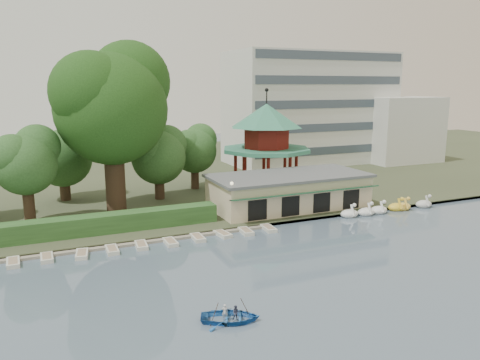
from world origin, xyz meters
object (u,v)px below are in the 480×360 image
big_tree (112,100)px  rowboat_with_passengers (230,313)px  pavilion (266,138)px  dock (103,246)px  boathouse (289,190)px

big_tree → rowboat_with_passengers: big_tree is taller
big_tree → rowboat_with_passengers: (2.33, -28.23, -12.38)m
pavilion → dock: bearing=-148.3°
pavilion → big_tree: big_tree is taller
boathouse → pavilion: bearing=78.7°
big_tree → rowboat_with_passengers: bearing=-85.3°
boathouse → pavilion: (2.00, 10.03, 5.11)m
boathouse → rowboat_with_passengers: (-16.50, -22.01, -1.83)m
rowboat_with_passengers → dock: bearing=107.7°
dock → boathouse: size_ratio=1.83×
big_tree → dock: bearing=-106.1°
boathouse → dock: bearing=-167.8°
dock → boathouse: (22.00, 4.77, 2.25)m
dock → big_tree: big_tree is taller
boathouse → pavilion: pavilion is taller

